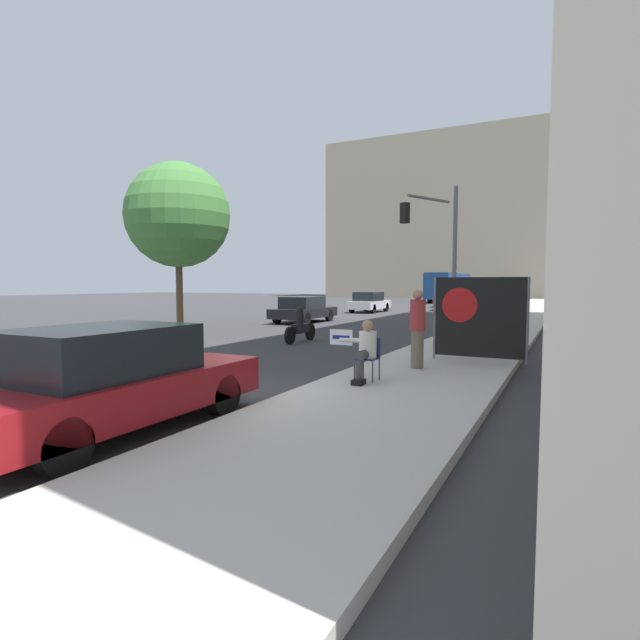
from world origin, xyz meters
The scene contains 15 objects.
ground_plane centered at (0.00, 0.00, 0.00)m, with size 160.00×160.00×0.00m, color #38383A.
sidewalk_curb centered at (3.04, 15.00, 0.08)m, with size 3.28×90.00×0.16m, color beige.
building_backdrop_far centered at (-2.00, 68.02, 11.46)m, with size 52.00×12.00×22.93m.
seated_protester centered at (2.27, 2.19, 0.79)m, with size 0.97×0.77×1.18m.
jogger_on_sidewalk centered at (2.76, 4.09, 1.06)m, with size 0.34×0.34×1.75m.
protest_banner centered at (3.80, 5.73, 1.24)m, with size 2.23×0.06×2.04m.
traffic_light_pole centered at (0.91, 12.90, 3.87)m, with size 2.56×2.32×5.52m.
parked_car_curbside centered at (0.17, -2.01, 0.73)m, with size 1.89×4.39×1.47m.
car_on_road_nearest centered at (-6.77, 16.21, 0.69)m, with size 1.90×4.27×1.37m.
car_on_road_midblock centered at (-7.11, 26.58, 0.72)m, with size 1.80×4.24×1.44m.
car_on_road_distant centered at (-2.43, 32.31, 0.76)m, with size 1.90×4.54×1.53m.
car_on_road_far_lane centered at (-3.84, 37.42, 0.72)m, with size 1.72×4.61×1.45m.
city_bus_on_road centered at (-6.37, 48.70, 1.82)m, with size 2.54×11.70×3.15m.
motorcycle_on_road centered at (-2.65, 8.47, 0.54)m, with size 0.28×2.06×1.25m.
street_tree_near_curb centered at (-8.91, 9.31, 4.86)m, with size 4.31×4.31×7.03m.
Camera 1 is at (5.79, -6.70, 2.05)m, focal length 28.00 mm.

